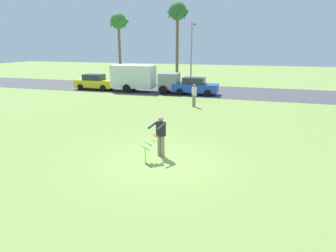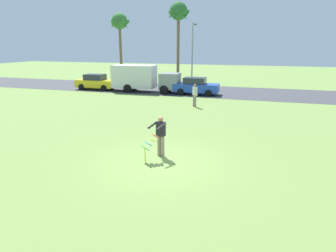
# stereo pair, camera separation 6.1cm
# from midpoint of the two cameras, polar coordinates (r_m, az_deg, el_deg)

# --- Properties ---
(ground_plane) EXTENTS (120.00, 120.00, 0.00)m
(ground_plane) POSITION_cam_midpoint_polar(r_m,az_deg,el_deg) (11.80, -1.13, -7.00)
(ground_plane) COLOR olive
(road_strip) EXTENTS (120.00, 8.00, 0.01)m
(road_strip) POSITION_cam_midpoint_polar(r_m,az_deg,el_deg) (29.85, 10.61, 6.63)
(road_strip) COLOR #424247
(road_strip) RESTS_ON ground
(person_kite_flyer) EXTENTS (0.70, 0.76, 1.73)m
(person_kite_flyer) POSITION_cam_midpoint_polar(r_m,az_deg,el_deg) (12.05, -1.34, -1.70)
(person_kite_flyer) COLOR gray
(person_kite_flyer) RESTS_ON ground
(kite_held) EXTENTS (0.68, 0.72, 1.07)m
(kite_held) POSITION_cam_midpoint_polar(r_m,az_deg,el_deg) (11.61, -3.70, -3.67)
(kite_held) COLOR red
(kite_held) RESTS_ON ground
(parked_car_yellow) EXTENTS (4.22, 1.88, 1.60)m
(parked_car_yellow) POSITION_cam_midpoint_polar(r_m,az_deg,el_deg) (31.70, -13.88, 8.36)
(parked_car_yellow) COLOR yellow
(parked_car_yellow) RESTS_ON ground
(parked_truck_grey_van) EXTENTS (6.77, 2.30, 2.62)m
(parked_truck_grey_van) POSITION_cam_midpoint_polar(r_m,az_deg,el_deg) (29.28, -5.06, 9.43)
(parked_truck_grey_van) COLOR gray
(parked_truck_grey_van) RESTS_ON ground
(parked_car_blue) EXTENTS (4.22, 1.87, 1.60)m
(parked_car_blue) POSITION_cam_midpoint_polar(r_m,az_deg,el_deg) (27.75, 5.55, 7.76)
(parked_car_blue) COLOR #2347B7
(parked_car_blue) RESTS_ON ground
(palm_tree_left_near) EXTENTS (2.58, 2.71, 8.64)m
(palm_tree_left_near) POSITION_cam_midpoint_polar(r_m,az_deg,el_deg) (41.20, -9.45, 19.16)
(palm_tree_left_near) COLOR brown
(palm_tree_left_near) RESTS_ON ground
(palm_tree_right_near) EXTENTS (2.58, 2.71, 9.43)m
(palm_tree_right_near) POSITION_cam_midpoint_polar(r_m,az_deg,el_deg) (36.50, 2.12, 20.96)
(palm_tree_right_near) COLOR brown
(palm_tree_right_near) RESTS_ON ground
(streetlight_pole) EXTENTS (0.24, 1.65, 7.00)m
(streetlight_pole) POSITION_cam_midpoint_polar(r_m,az_deg,el_deg) (34.82, 4.92, 14.68)
(streetlight_pole) COLOR #9E9EA3
(streetlight_pole) RESTS_ON ground
(person_walker_near) EXTENTS (0.44, 0.42, 1.73)m
(person_walker_near) POSITION_cam_midpoint_polar(r_m,az_deg,el_deg) (22.08, 5.35, 6.16)
(person_walker_near) COLOR gray
(person_walker_near) RESTS_ON ground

